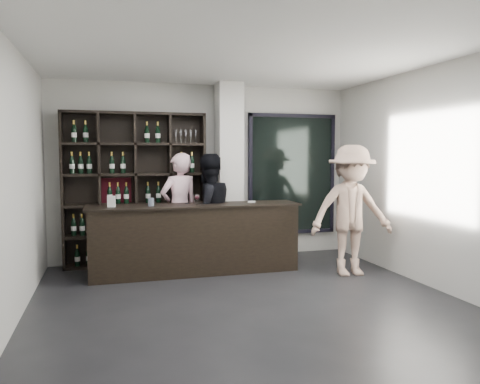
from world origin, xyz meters
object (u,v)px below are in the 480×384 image
object	(u,v)px
wine_shelf	(136,189)
taster_black	(208,211)
tasting_counter	(195,239)
customer	(351,210)
taster_pink	(180,209)

from	to	relation	value
wine_shelf	taster_black	size ratio (longest dim) A/B	1.37
tasting_counter	taster_black	xyz separation A→B (m)	(0.25, 0.30, 0.37)
taster_black	tasting_counter	bearing A→B (deg)	30.08
tasting_counter	taster_black	bearing A→B (deg)	50.02
taster_black	customer	size ratio (longest dim) A/B	0.93
taster_pink	customer	bearing A→B (deg)	130.48
tasting_counter	wine_shelf	bearing A→B (deg)	134.44
taster_pink	taster_black	size ratio (longest dim) A/B	1.01
tasting_counter	taster_pink	bearing A→B (deg)	104.16
taster_black	customer	distance (m)	2.15
taster_black	customer	xyz separation A→B (m)	(1.90, -1.00, 0.06)
wine_shelf	taster_pink	xyz separation A→B (m)	(0.66, -0.24, -0.32)
tasting_counter	taster_pink	distance (m)	0.70
wine_shelf	taster_pink	world-z (taller)	wine_shelf
taster_black	customer	world-z (taller)	customer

